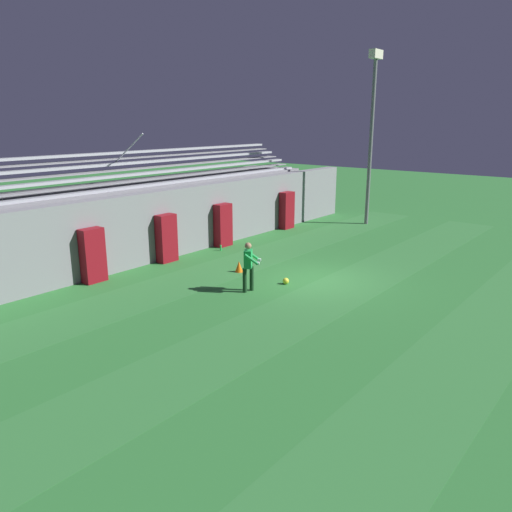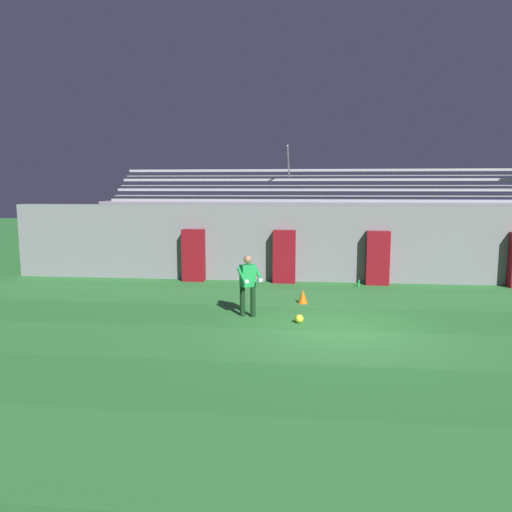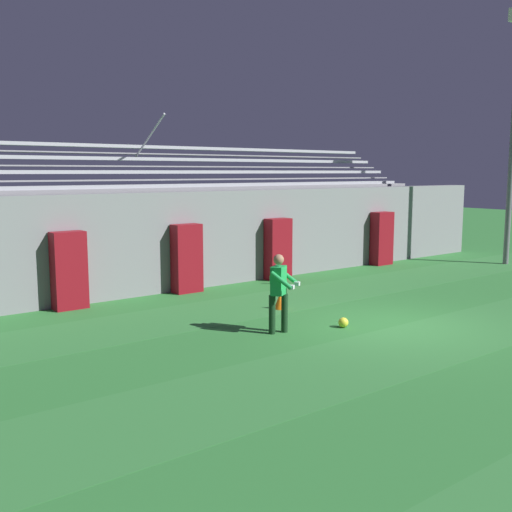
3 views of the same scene
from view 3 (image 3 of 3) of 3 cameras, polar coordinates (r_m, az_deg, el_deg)
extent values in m
plane|color=#2D7533|center=(13.62, 12.92, -6.46)|extent=(80.00, 80.00, 0.00)
cube|color=#337A38|center=(12.89, 17.29, -7.43)|extent=(28.00, 2.37, 0.01)
cube|color=#337A38|center=(15.97, 3.21, -4.11)|extent=(28.00, 2.37, 0.01)
cube|color=gray|center=(18.11, -3.04, 1.81)|extent=(24.00, 0.60, 2.80)
cube|color=maroon|center=(16.81, -6.61, -0.23)|extent=(0.81, 0.44, 1.92)
cube|color=maroon|center=(18.73, 2.11, 0.66)|extent=(0.81, 0.44, 1.92)
cube|color=maroon|center=(15.37, -17.38, -1.33)|extent=(0.81, 0.44, 1.92)
cube|color=maroon|center=(22.18, 11.88, 1.65)|extent=(0.81, 0.44, 1.92)
cube|color=gray|center=(19.77, -6.35, 2.44)|extent=(18.00, 3.20, 2.90)
cube|color=#A8AAB2|center=(18.63, -4.40, 6.75)|extent=(17.10, 0.36, 0.10)
cube|color=gray|center=(18.47, -4.05, 6.03)|extent=(17.10, 0.60, 0.04)
cube|color=#A8AAB2|center=(19.22, -5.58, 7.97)|extent=(17.10, 0.36, 0.10)
cube|color=gray|center=(19.05, -5.24, 7.28)|extent=(17.10, 0.60, 0.04)
cube|color=#A8AAB2|center=(19.81, -6.69, 9.11)|extent=(17.10, 0.36, 0.10)
cube|color=gray|center=(19.64, -6.37, 8.45)|extent=(17.10, 0.60, 0.04)
cube|color=#A8AAB2|center=(20.43, -7.74, 10.18)|extent=(17.10, 0.36, 0.10)
cube|color=gray|center=(20.25, -7.44, 9.55)|extent=(17.10, 0.60, 0.04)
cylinder|color=#A8AAB2|center=(18.52, -10.13, 11.13)|extent=(0.06, 1.93, 1.25)
cylinder|color=slate|center=(23.62, 23.22, 9.57)|extent=(0.20, 0.20, 8.51)
cylinder|color=#143319|center=(12.66, 2.73, -5.45)|extent=(0.19, 0.19, 0.82)
cylinder|color=#143319|center=(12.52, 1.55, -5.60)|extent=(0.19, 0.19, 0.82)
cube|color=green|center=(12.44, 2.16, -2.34)|extent=(0.45, 0.40, 0.60)
sphere|color=#A37556|center=(12.37, 2.17, -0.34)|extent=(0.22, 0.22, 0.22)
cylinder|color=green|center=(12.61, 3.11, -1.97)|extent=(0.33, 0.45, 0.37)
cylinder|color=green|center=(12.16, 2.43, -2.34)|extent=(0.33, 0.45, 0.37)
cube|color=silver|center=(12.54, 3.92, -2.64)|extent=(0.15, 0.15, 0.08)
cube|color=silver|center=(12.17, 3.38, -2.97)|extent=(0.15, 0.15, 0.08)
sphere|color=yellow|center=(13.22, 8.32, -6.28)|extent=(0.22, 0.22, 0.22)
cone|color=orange|center=(14.80, 2.31, -4.26)|extent=(0.30, 0.30, 0.42)
cylinder|color=green|center=(18.07, 1.41, -2.29)|extent=(0.07, 0.07, 0.24)
camera|label=1|loc=(4.76, -140.09, 20.78)|focal=35.00mm
camera|label=2|loc=(10.18, 73.61, 3.02)|focal=35.00mm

